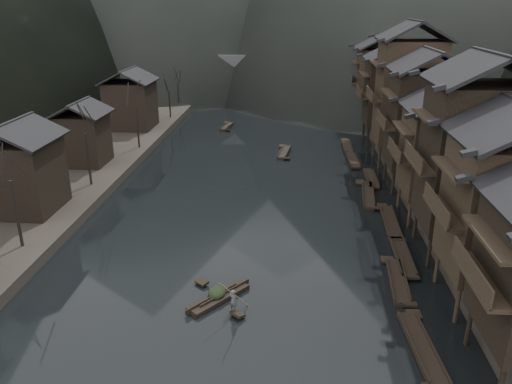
{
  "coord_description": "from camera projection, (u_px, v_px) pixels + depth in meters",
  "views": [
    {
      "loc": [
        3.68,
        -30.61,
        18.86
      ],
      "look_at": [
        0.52,
        11.94,
        2.5
      ],
      "focal_mm": 35.0,
      "sensor_mm": 36.0,
      "label": 1
    }
  ],
  "objects": [
    {
      "name": "moored_sampans",
      "position": [
        376.0,
        208.0,
        48.05
      ],
      "size": [
        2.85,
        50.08,
        0.47
      ],
      "color": "black",
      "rests_on": "water"
    },
    {
      "name": "bamboo_pole",
      "position": [
        236.0,
        264.0,
        30.9
      ],
      "size": [
        1.74,
        2.51,
        3.32
      ],
      "primitive_type": "cylinder",
      "rotation": [
        0.73,
        0.0,
        -0.6
      ],
      "color": "#8C7A51",
      "rests_on": "boatman"
    },
    {
      "name": "stilt_houses",
      "position": [
        430.0,
        107.0,
        49.67
      ],
      "size": [
        9.0,
        67.6,
        17.09
      ],
      "color": "black",
      "rests_on": "ground"
    },
    {
      "name": "water",
      "position": [
        236.0,
        284.0,
        35.51
      ],
      "size": [
        300.0,
        300.0,
        0.0
      ],
      "primitive_type": "plane",
      "color": "black",
      "rests_on": "ground"
    },
    {
      "name": "boatman",
      "position": [
        233.0,
        297.0,
        31.79
      ],
      "size": [
        0.68,
        0.61,
        1.55
      ],
      "primitive_type": "imported",
      "rotation": [
        0.0,
        0.0,
        2.6
      ],
      "color": "#565658",
      "rests_on": "hero_sampan"
    },
    {
      "name": "midriver_boats",
      "position": [
        256.0,
        139.0,
        72.12
      ],
      "size": [
        11.19,
        19.8,
        0.45
      ],
      "color": "black",
      "rests_on": "water"
    },
    {
      "name": "left_houses",
      "position": [
        67.0,
        132.0,
        53.63
      ],
      "size": [
        8.1,
        53.2,
        8.73
      ],
      "color": "black",
      "rests_on": "left_bank"
    },
    {
      "name": "cargo_heap",
      "position": [
        217.0,
        288.0,
        33.56
      ],
      "size": [
        1.17,
        1.54,
        0.7
      ],
      "primitive_type": "ellipsoid",
      "color": "black",
      "rests_on": "hero_sampan"
    },
    {
      "name": "bare_trees",
      "position": [
        91.0,
        127.0,
        51.28
      ],
      "size": [
        3.9,
        73.71,
        7.8
      ],
      "color": "black",
      "rests_on": "left_bank"
    },
    {
      "name": "stone_bridge",
      "position": [
        275.0,
        74.0,
        100.72
      ],
      "size": [
        40.0,
        6.0,
        9.0
      ],
      "color": "#4C4C4F",
      "rests_on": "ground"
    },
    {
      "name": "hero_sampan",
      "position": [
        219.0,
        297.0,
        33.58
      ],
      "size": [
        4.04,
        4.72,
        0.44
      ],
      "color": "black",
      "rests_on": "water"
    },
    {
      "name": "left_bank",
      "position": [
        35.0,
        131.0,
        74.96
      ],
      "size": [
        40.0,
        200.0,
        1.2
      ],
      "primitive_type": "cube",
      "color": "#2D2823",
      "rests_on": "ground"
    }
  ]
}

